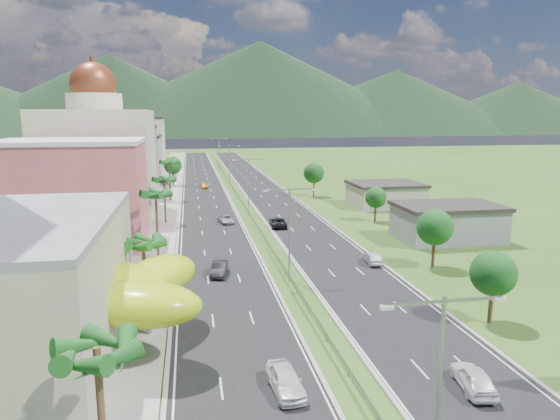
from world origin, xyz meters
TOP-DOWN VIEW (x-y plane):
  - ground at (0.00, 0.00)m, footprint 500.00×500.00m
  - road_left at (-7.50, 90.00)m, footprint 11.00×260.00m
  - road_right at (7.50, 90.00)m, footprint 11.00×260.00m
  - sidewalk_left at (-17.00, 90.00)m, footprint 7.00×260.00m
  - median_guardrail at (0.00, 71.99)m, footprint 0.10×216.06m
  - streetlight_median_a at (0.00, -25.00)m, footprint 6.04×0.25m
  - streetlight_median_b at (0.00, 10.00)m, footprint 6.04×0.25m
  - streetlight_median_c at (0.00, 50.00)m, footprint 6.04×0.25m
  - streetlight_median_d at (0.00, 95.00)m, footprint 6.04×0.25m
  - streetlight_median_e at (0.00, 140.00)m, footprint 6.04×0.25m
  - lime_canopy at (-20.00, -4.00)m, footprint 18.00×15.00m
  - pink_shophouse at (-28.00, 32.00)m, footprint 20.00×15.00m
  - domed_building at (-28.00, 55.00)m, footprint 20.00×20.00m
  - midrise_grey at (-27.00, 80.00)m, footprint 16.00×15.00m
  - midrise_beige at (-27.00, 102.00)m, footprint 16.00×15.00m
  - midrise_white at (-27.00, 125.00)m, footprint 16.00×15.00m
  - shed_near at (28.00, 25.00)m, footprint 15.00×10.00m
  - shed_far at (30.00, 55.00)m, footprint 14.00×12.00m
  - palm_tree_a at (-15.50, -22.00)m, footprint 3.60×3.60m
  - palm_tree_b at (-15.50, 2.00)m, footprint 3.60×3.60m
  - palm_tree_c at (-15.50, 22.00)m, footprint 3.60×3.60m
  - palm_tree_d at (-15.50, 45.00)m, footprint 3.60×3.60m
  - palm_tree_e at (-15.50, 70.00)m, footprint 3.60×3.60m
  - leafy_tree_lfar at (-15.50, 95.00)m, footprint 4.90×4.90m
  - leafy_tree_ra at (16.00, -5.00)m, footprint 4.20×4.20m
  - leafy_tree_rb at (19.00, 12.00)m, footprint 4.55×4.55m
  - leafy_tree_rc at (22.00, 40.00)m, footprint 3.85×3.85m
  - leafy_tree_rd at (18.00, 70.00)m, footprint 4.90×4.90m
  - mountain_ridge at (60.00, 450.00)m, footprint 860.00×140.00m
  - car_white_near_left at (-4.95, -13.22)m, footprint 2.42×5.17m
  - car_dark_left at (-7.89, 13.64)m, footprint 2.51×5.12m
  - car_silver_mid_left at (-4.89, 43.29)m, footprint 2.91×5.19m
  - car_yellow_far_left at (-7.22, 87.95)m, footprint 2.02×4.38m
  - car_white_near_right at (8.09, -15.28)m, footprint 2.74×5.14m
  - car_silver_right at (11.99, 14.79)m, footprint 1.86×4.47m
  - car_dark_far_right at (3.75, 38.53)m, footprint 3.08×5.98m
  - motorcycle at (-11.60, 4.95)m, footprint 0.83×1.84m

SIDE VIEW (x-z plane):
  - ground at x=0.00m, z-range 0.00..0.00m
  - mountain_ridge at x=60.00m, z-range -45.00..45.00m
  - road_left at x=-7.50m, z-range 0.00..0.04m
  - road_right at x=7.50m, z-range 0.00..0.04m
  - sidewalk_left at x=-17.00m, z-range 0.00..0.12m
  - motorcycle at x=-11.60m, z-range 0.04..1.17m
  - median_guardrail at x=0.00m, z-range 0.24..1.00m
  - car_yellow_far_left at x=-7.22m, z-range 0.04..1.28m
  - car_silver_mid_left at x=-4.89m, z-range 0.04..1.41m
  - car_silver_right at x=11.99m, z-range 0.04..1.48m
  - car_dark_far_right at x=3.75m, z-range 0.04..1.65m
  - car_dark_left at x=-7.89m, z-range 0.04..1.65m
  - car_white_near_right at x=8.09m, z-range 0.04..1.70m
  - car_white_near_left at x=-4.95m, z-range 0.04..1.75m
  - shed_far at x=30.00m, z-range 0.00..4.40m
  - shed_near at x=28.00m, z-range 0.00..5.00m
  - leafy_tree_rc at x=22.00m, z-range 1.21..7.54m
  - leafy_tree_ra at x=16.00m, z-range 1.33..8.23m
  - lime_canopy at x=-20.00m, z-range 1.29..8.69m
  - leafy_tree_rb at x=19.00m, z-range 1.44..8.92m
  - leafy_tree_lfar at x=-15.50m, z-range 1.55..9.60m
  - leafy_tree_rd at x=18.00m, z-range 1.55..9.60m
  - midrise_beige at x=-27.00m, z-range 0.00..13.00m
  - streetlight_median_a at x=0.00m, z-range 1.25..12.25m
  - streetlight_median_b at x=0.00m, z-range 1.25..12.25m
  - streetlight_median_c at x=0.00m, z-range 1.25..12.25m
  - streetlight_median_d at x=0.00m, z-range 1.25..12.25m
  - streetlight_median_e at x=0.00m, z-range 1.25..12.25m
  - palm_tree_b at x=-15.50m, z-range 3.01..11.11m
  - pink_shophouse at x=-28.00m, z-range 0.00..15.00m
  - palm_tree_d at x=-15.50m, z-range 3.24..11.84m
  - midrise_grey at x=-27.00m, z-range 0.00..16.00m
  - palm_tree_a at x=-15.50m, z-range 3.47..12.57m
  - palm_tree_e at x=-15.50m, z-range 3.61..13.01m
  - palm_tree_c at x=-15.50m, z-range 3.70..13.30m
  - midrise_white at x=-27.00m, z-range 0.00..18.00m
  - domed_building at x=-28.00m, z-range -3.00..25.70m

